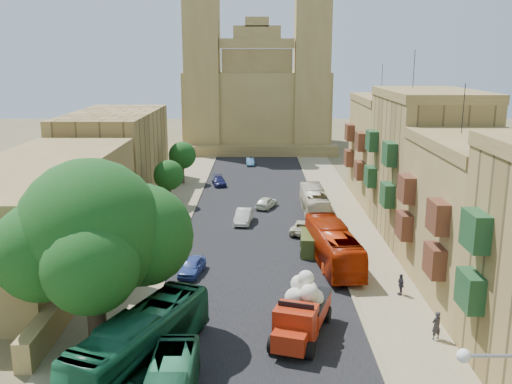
{
  "coord_description": "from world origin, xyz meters",
  "views": [
    {
      "loc": [
        0.2,
        -27.54,
        16.78
      ],
      "look_at": [
        0.0,
        26.0,
        4.0
      ],
      "focal_mm": 40.0,
      "sensor_mm": 36.0,
      "label": 1
    }
  ],
  "objects_px": {
    "car_cream": "(304,227)",
    "car_white_b": "(266,202)",
    "bus_green_north": "(140,340)",
    "pedestrian_a": "(436,326)",
    "church": "(257,97)",
    "street_tree_c": "(169,175)",
    "bus_cream_east": "(314,201)",
    "olive_pickup": "(311,243)",
    "red_truck": "(302,310)",
    "car_white_a": "(244,216)",
    "bus_red_east": "(333,246)",
    "car_blue_a": "(192,266)",
    "street_tree_b": "(149,209)",
    "pedestrian_c": "(401,284)",
    "car_dkblue": "(219,181)",
    "car_blue_b": "(250,162)",
    "street_tree_a": "(119,246)",
    "street_tree_d": "(182,155)",
    "ficus_tree": "(93,236)"
  },
  "relations": [
    {
      "from": "street_tree_a",
      "to": "street_tree_c",
      "type": "height_order",
      "value": "street_tree_c"
    },
    {
      "from": "street_tree_d",
      "to": "car_blue_b",
      "type": "relative_size",
      "value": 1.67
    },
    {
      "from": "street_tree_d",
      "to": "car_cream",
      "type": "xyz_separation_m",
      "value": [
        14.65,
        -22.38,
        -3.18
      ]
    },
    {
      "from": "church",
      "to": "car_white_a",
      "type": "bearing_deg",
      "value": -91.49
    },
    {
      "from": "street_tree_b",
      "to": "car_dkblue",
      "type": "height_order",
      "value": "street_tree_b"
    },
    {
      "from": "car_white_b",
      "to": "bus_cream_east",
      "type": "bearing_deg",
      "value": 178.16
    },
    {
      "from": "street_tree_a",
      "to": "street_tree_b",
      "type": "xyz_separation_m",
      "value": [
        0.0,
        12.0,
        -0.43
      ]
    },
    {
      "from": "church",
      "to": "street_tree_c",
      "type": "xyz_separation_m",
      "value": [
        -10.0,
        -42.61,
        -5.95
      ]
    },
    {
      "from": "car_blue_b",
      "to": "car_white_b",
      "type": "bearing_deg",
      "value": -88.61
    },
    {
      "from": "car_blue_a",
      "to": "car_white_b",
      "type": "distance_m",
      "value": 21.17
    },
    {
      "from": "olive_pickup",
      "to": "car_cream",
      "type": "distance_m",
      "value": 5.63
    },
    {
      "from": "bus_cream_east",
      "to": "car_white_b",
      "type": "relative_size",
      "value": 2.64
    },
    {
      "from": "street_tree_b",
      "to": "car_blue_a",
      "type": "distance_m",
      "value": 10.77
    },
    {
      "from": "street_tree_d",
      "to": "pedestrian_c",
      "type": "bearing_deg",
      "value": -61.17
    },
    {
      "from": "church",
      "to": "olive_pickup",
      "type": "distance_m",
      "value": 59.45
    },
    {
      "from": "street_tree_d",
      "to": "red_truck",
      "type": "xyz_separation_m",
      "value": [
        12.86,
        -43.47,
        -2.07
      ]
    },
    {
      "from": "bus_green_north",
      "to": "pedestrian_a",
      "type": "bearing_deg",
      "value": 32.98
    },
    {
      "from": "bus_red_east",
      "to": "bus_cream_east",
      "type": "distance_m",
      "value": 15.51
    },
    {
      "from": "street_tree_c",
      "to": "car_cream",
      "type": "distance_m",
      "value": 18.19
    },
    {
      "from": "street_tree_b",
      "to": "red_truck",
      "type": "height_order",
      "value": "street_tree_b"
    },
    {
      "from": "bus_green_north",
      "to": "olive_pickup",
      "type": "bearing_deg",
      "value": 82.34
    },
    {
      "from": "bus_green_north",
      "to": "bus_red_east",
      "type": "relative_size",
      "value": 0.98
    },
    {
      "from": "ficus_tree",
      "to": "car_cream",
      "type": "bearing_deg",
      "value": 56.98
    },
    {
      "from": "ficus_tree",
      "to": "car_cream",
      "type": "height_order",
      "value": "ficus_tree"
    },
    {
      "from": "street_tree_c",
      "to": "car_blue_b",
      "type": "bearing_deg",
      "value": 70.33
    },
    {
      "from": "car_cream",
      "to": "car_white_b",
      "type": "xyz_separation_m",
      "value": [
        -3.51,
        9.36,
        0.03
      ]
    },
    {
      "from": "church",
      "to": "car_cream",
      "type": "distance_m",
      "value": 53.93
    },
    {
      "from": "church",
      "to": "street_tree_b",
      "type": "relative_size",
      "value": 8.5
    },
    {
      "from": "car_cream",
      "to": "bus_cream_east",
      "type": "bearing_deg",
      "value": -86.83
    },
    {
      "from": "olive_pickup",
      "to": "bus_green_north",
      "type": "xyz_separation_m",
      "value": [
        -11.12,
        -19.0,
        0.74
      ]
    },
    {
      "from": "car_blue_b",
      "to": "bus_cream_east",
      "type": "bearing_deg",
      "value": -78.91
    },
    {
      "from": "olive_pickup",
      "to": "car_dkblue",
      "type": "relative_size",
      "value": 1.07
    },
    {
      "from": "car_white_a",
      "to": "street_tree_b",
      "type": "bearing_deg",
      "value": -143.69
    },
    {
      "from": "car_white_a",
      "to": "red_truck",
      "type": "bearing_deg",
      "value": -73.64
    },
    {
      "from": "bus_green_north",
      "to": "bus_red_east",
      "type": "xyz_separation_m",
      "value": [
        12.65,
        16.07,
        0.03
      ]
    },
    {
      "from": "street_tree_c",
      "to": "bus_red_east",
      "type": "distance_m",
      "value": 25.11
    },
    {
      "from": "car_white_a",
      "to": "pedestrian_a",
      "type": "xyz_separation_m",
      "value": [
        12.29,
        -24.81,
        0.19
      ]
    },
    {
      "from": "bus_green_north",
      "to": "car_cream",
      "type": "distance_m",
      "value": 26.95
    },
    {
      "from": "olive_pickup",
      "to": "pedestrian_c",
      "type": "bearing_deg",
      "value": -58.55
    },
    {
      "from": "street_tree_b",
      "to": "car_white_a",
      "type": "distance_m",
      "value": 10.24
    },
    {
      "from": "street_tree_a",
      "to": "olive_pickup",
      "type": "bearing_deg",
      "value": 28.32
    },
    {
      "from": "street_tree_b",
      "to": "bus_cream_east",
      "type": "xyz_separation_m",
      "value": [
        16.31,
        8.58,
        -1.45
      ]
    },
    {
      "from": "car_blue_a",
      "to": "pedestrian_a",
      "type": "xyz_separation_m",
      "value": [
        16.0,
        -10.58,
        0.26
      ]
    },
    {
      "from": "street_tree_b",
      "to": "street_tree_d",
      "type": "relative_size",
      "value": 0.76
    },
    {
      "from": "car_white_b",
      "to": "pedestrian_c",
      "type": "bearing_deg",
      "value": 134.24
    },
    {
      "from": "car_white_b",
      "to": "pedestrian_c",
      "type": "relative_size",
      "value": 2.39
    },
    {
      "from": "red_truck",
      "to": "olive_pickup",
      "type": "bearing_deg",
      "value": 82.67
    },
    {
      "from": "bus_cream_east",
      "to": "olive_pickup",
      "type": "bearing_deg",
      "value": 82.86
    },
    {
      "from": "bus_green_north",
      "to": "pedestrian_c",
      "type": "relative_size",
      "value": 7.09
    },
    {
      "from": "ficus_tree",
      "to": "street_tree_c",
      "type": "distance_m",
      "value": 32.14
    }
  ]
}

